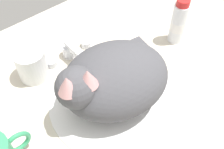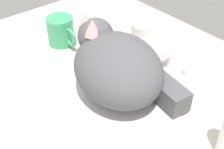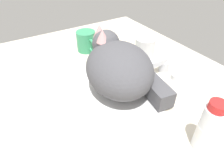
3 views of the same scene
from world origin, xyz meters
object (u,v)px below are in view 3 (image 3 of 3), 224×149
(cat, at_px, (119,66))
(coffee_mug, at_px, (86,41))
(toothpaste_bottle, at_px, (208,128))
(faucet, at_px, (161,66))
(rinse_cup, at_px, (145,48))

(cat, distance_m, coffee_mug, 0.28)
(toothpaste_bottle, bearing_deg, faucet, 154.01)
(cat, height_order, rinse_cup, cat)
(rinse_cup, bearing_deg, toothpaste_bottle, -20.65)
(cat, height_order, toothpaste_bottle, cat)
(faucet, height_order, rinse_cup, rinse_cup)
(rinse_cup, distance_m, toothpaste_bottle, 0.41)
(faucet, height_order, coffee_mug, coffee_mug)
(cat, height_order, coffee_mug, cat)
(toothpaste_bottle, bearing_deg, coffee_mug, -177.49)
(cat, relative_size, rinse_cup, 3.61)
(faucet, distance_m, coffee_mug, 0.33)
(rinse_cup, bearing_deg, coffee_mug, -136.10)
(coffee_mug, relative_size, toothpaste_bottle, 0.86)
(faucet, relative_size, cat, 0.47)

